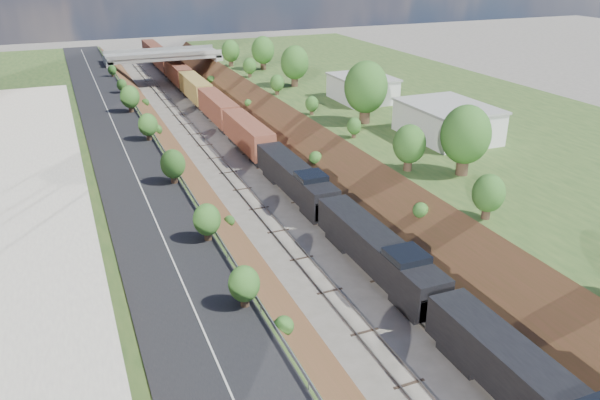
{
  "coord_description": "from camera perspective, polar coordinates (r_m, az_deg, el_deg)",
  "views": [
    {
      "loc": [
        -21.56,
        -7.82,
        27.23
      ],
      "look_at": [
        -2.64,
        37.98,
        6.0
      ],
      "focal_mm": 35.0,
      "sensor_mm": 36.0,
      "label": 1
    }
  ],
  "objects": [
    {
      "name": "embankment_right",
      "position": [
        80.01,
        3.02,
        3.26
      ],
      "size": [
        10.0,
        180.0,
        10.0
      ],
      "primitive_type": "cube",
      "rotation": [
        0.0,
        0.79,
        0.0
      ],
      "color": "brown",
      "rests_on": "ground"
    },
    {
      "name": "road",
      "position": [
        71.61,
        -16.5,
        4.17
      ],
      "size": [
        8.0,
        180.0,
        0.1
      ],
      "primitive_type": "cube",
      "color": "black",
      "rests_on": "platform_left"
    },
    {
      "name": "platform_right",
      "position": [
        90.49,
        15.84,
        6.44
      ],
      "size": [
        44.0,
        180.0,
        5.0
      ],
      "primitive_type": "cube",
      "color": "#2E4E20",
      "rests_on": "ground"
    },
    {
      "name": "overpass",
      "position": [
        133.48,
        -13.17,
        12.98
      ],
      "size": [
        24.5,
        8.3,
        7.4
      ],
      "color": "gray",
      "rests_on": "ground"
    },
    {
      "name": "embankment_left",
      "position": [
        73.84,
        -12.62,
        0.96
      ],
      "size": [
        10.0,
        180.0,
        10.0
      ],
      "primitive_type": "cube",
      "rotation": [
        0.0,
        0.79,
        0.0
      ],
      "color": "brown",
      "rests_on": "ground"
    },
    {
      "name": "freight_train",
      "position": [
        99.59,
        -7.78,
        8.69
      ],
      "size": [
        3.12,
        158.54,
        4.64
      ],
      "color": "black",
      "rests_on": "ground"
    },
    {
      "name": "white_building_far",
      "position": [
        95.38,
        6.1,
        10.69
      ],
      "size": [
        8.0,
        10.0,
        3.6
      ],
      "primitive_type": "cube",
      "color": "silver",
      "rests_on": "platform_right"
    },
    {
      "name": "tree_right_large",
      "position": [
        63.97,
        15.86,
        6.1
      ],
      "size": [
        5.25,
        5.25,
        7.61
      ],
      "color": "#473323",
      "rests_on": "platform_right"
    },
    {
      "name": "white_building_near",
      "position": [
        77.58,
        14.15,
        7.37
      ],
      "size": [
        9.0,
        12.0,
        4.0
      ],
      "primitive_type": "cube",
      "color": "silver",
      "rests_on": "platform_right"
    },
    {
      "name": "guardrail",
      "position": [
        71.74,
        -13.28,
        4.97
      ],
      "size": [
        0.1,
        171.0,
        0.7
      ],
      "color": "#99999E",
      "rests_on": "platform_left"
    },
    {
      "name": "rail_left_track",
      "position": [
        75.47,
        -6.37,
        1.96
      ],
      "size": [
        1.58,
        180.0,
        0.18
      ],
      "primitive_type": "cube",
      "color": "gray",
      "rests_on": "ground"
    },
    {
      "name": "tree_left_crest",
      "position": [
        35.74,
        -2.61,
        -11.24
      ],
      "size": [
        2.45,
        2.45,
        3.55
      ],
      "color": "#473323",
      "rests_on": "platform_left"
    },
    {
      "name": "rail_right_track",
      "position": [
        76.94,
        -2.65,
        2.51
      ],
      "size": [
        1.58,
        180.0,
        0.18
      ],
      "primitive_type": "cube",
      "color": "gray",
      "rests_on": "ground"
    }
  ]
}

